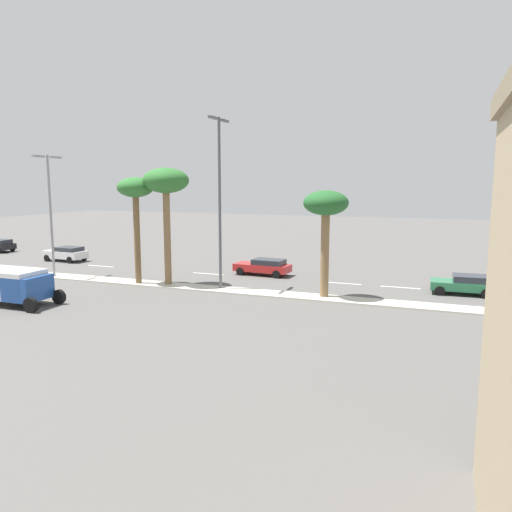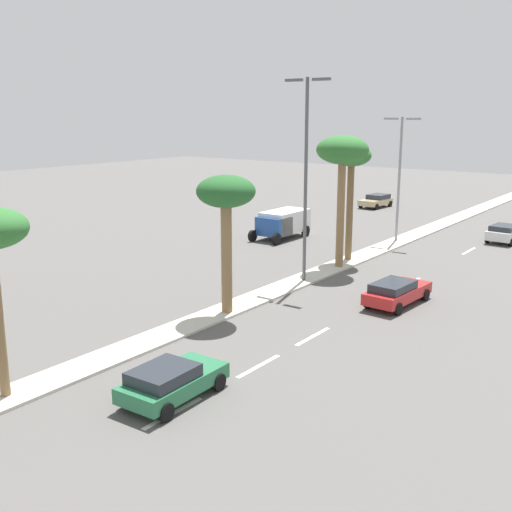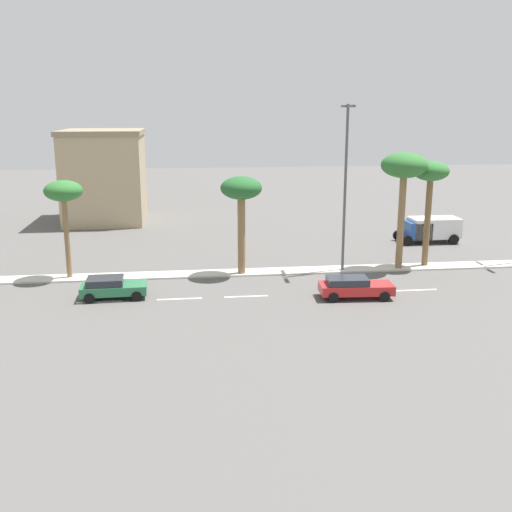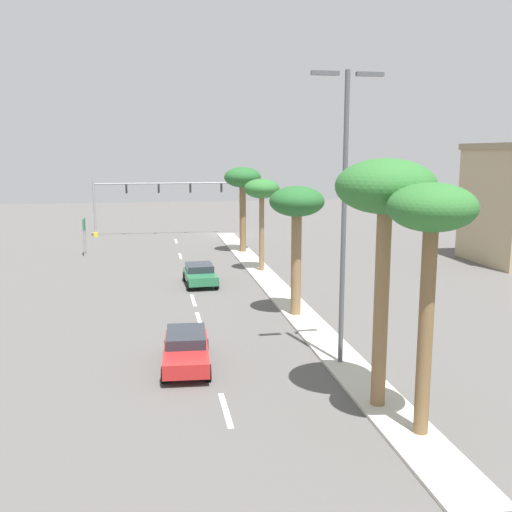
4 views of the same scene
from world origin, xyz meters
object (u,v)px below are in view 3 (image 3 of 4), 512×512
at_px(palm_tree_right, 241,193).
at_px(sedan_green_mid, 112,287).
at_px(sedan_red_front, 354,287).
at_px(commercial_building, 105,176).
at_px(street_lamp_leading, 346,177).
at_px(palm_tree_inboard, 404,170).
at_px(box_truck, 429,228).
at_px(palm_tree_near, 64,194).
at_px(palm_tree_mid, 430,177).

height_order(palm_tree_right, sedan_green_mid, palm_tree_right).
relative_size(palm_tree_right, sedan_red_front, 1.48).
distance_m(commercial_building, street_lamp_leading, 30.24).
bearing_deg(street_lamp_leading, sedan_red_front, -8.66).
height_order(palm_tree_inboard, sedan_green_mid, palm_tree_inboard).
bearing_deg(palm_tree_inboard, sedan_green_mid, -77.56).
height_order(street_lamp_leading, sedan_red_front, street_lamp_leading).
xyz_separation_m(palm_tree_right, palm_tree_inboard, (-0.03, 11.69, 1.48)).
distance_m(palm_tree_right, palm_tree_inboard, 11.78).
relative_size(commercial_building, box_truck, 1.87).
xyz_separation_m(street_lamp_leading, box_truck, (-8.48, 10.13, -5.63)).
bearing_deg(box_truck, palm_tree_right, -64.01).
height_order(palm_tree_near, street_lamp_leading, street_lamp_leading).
xyz_separation_m(palm_tree_near, palm_tree_right, (0.40, 12.07, -0.08)).
bearing_deg(sedan_green_mid, palm_tree_near, -144.74).
bearing_deg(palm_tree_right, palm_tree_inboard, 90.16).
bearing_deg(street_lamp_leading, palm_tree_near, -90.96).
xyz_separation_m(sedan_green_mid, box_truck, (-13.01, 26.20, 0.54)).
height_order(palm_tree_inboard, box_truck, palm_tree_inboard).
xyz_separation_m(commercial_building, palm_tree_inboard, (23.02, 23.80, 2.59)).
bearing_deg(box_truck, commercial_building, -116.04).
relative_size(commercial_building, street_lamp_leading, 0.86).
bearing_deg(commercial_building, palm_tree_mid, 49.17).
relative_size(palm_tree_right, sedan_green_mid, 1.68).
height_order(palm_tree_mid, street_lamp_leading, street_lamp_leading).
height_order(palm_tree_near, palm_tree_mid, palm_tree_mid).
height_order(palm_tree_mid, sedan_red_front, palm_tree_mid).
bearing_deg(palm_tree_right, palm_tree_mid, 92.30).
distance_m(palm_tree_near, palm_tree_mid, 26.00).
relative_size(palm_tree_mid, sedan_green_mid, 1.89).
height_order(palm_tree_inboard, sedan_red_front, palm_tree_inboard).
bearing_deg(palm_tree_right, street_lamp_leading, 90.60).
relative_size(street_lamp_leading, sedan_red_front, 2.52).
relative_size(palm_tree_mid, street_lamp_leading, 0.66).
height_order(commercial_building, palm_tree_inboard, commercial_building).
bearing_deg(palm_tree_inboard, palm_tree_mid, 103.23).
bearing_deg(sedan_green_mid, palm_tree_inboard, 102.44).
distance_m(commercial_building, palm_tree_right, 26.06).
xyz_separation_m(commercial_building, palm_tree_mid, (22.49, 26.03, 1.97)).
height_order(sedan_red_front, sedan_green_mid, sedan_red_front).
bearing_deg(street_lamp_leading, palm_tree_inboard, 89.39).
bearing_deg(palm_tree_near, sedan_green_mid, 35.26).
bearing_deg(commercial_building, sedan_green_mid, 7.20).
bearing_deg(sedan_green_mid, palm_tree_mid, 102.52).
bearing_deg(street_lamp_leading, commercial_building, -139.61).
xyz_separation_m(street_lamp_leading, sedan_red_front, (6.36, -0.97, -6.15)).
height_order(palm_tree_near, palm_tree_right, palm_tree_right).
bearing_deg(palm_tree_inboard, palm_tree_near, -90.90).
distance_m(palm_tree_right, sedan_red_front, 10.38).
xyz_separation_m(palm_tree_mid, sedan_red_front, (6.84, -7.46, -6.00)).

